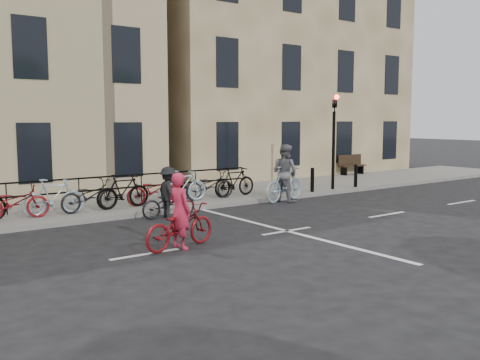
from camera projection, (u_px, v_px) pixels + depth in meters
ground at (287, 231)px, 13.71m from camera, size 120.00×120.00×0.00m
sidewalk at (56, 212)px, 16.15m from camera, size 46.00×4.00×0.15m
building_east at (254, 58)px, 28.71m from camera, size 14.00×10.00×12.00m
traffic_light at (334, 130)px, 20.55m from camera, size 0.18×0.30×3.90m
bollard_east at (312, 180)px, 19.99m from camera, size 0.14×0.14×0.90m
bollard_west at (356, 176)px, 21.40m from camera, size 0.14×0.14×0.90m
bench at (351, 164)px, 26.30m from camera, size 1.60×0.41×0.97m
parked_bikes at (105, 193)px, 16.01m from camera, size 11.45×1.23×1.05m
cyclist_pink at (180, 222)px, 11.83m from camera, size 2.00×1.02×1.70m
cyclist_grey at (285, 178)px, 18.56m from camera, size 2.15×1.13×2.01m
cyclist_dark at (169, 198)px, 15.53m from camera, size 1.70×0.99×1.50m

